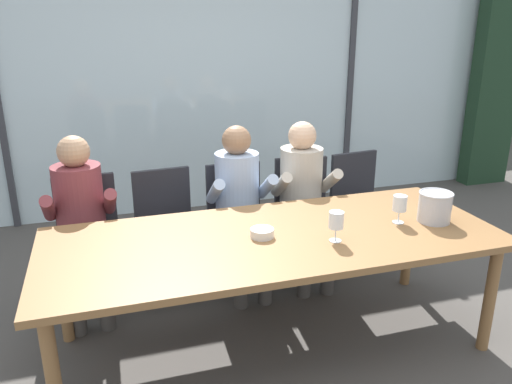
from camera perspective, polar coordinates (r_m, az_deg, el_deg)
The scene contains 18 objects.
ground at distance 4.11m, azimuth -2.73°, elevation -8.89°, with size 14.00×14.00×0.00m, color #4C4742.
window_glass_panel at distance 5.21m, azimuth -7.42°, elevation 11.96°, with size 7.82×0.03×2.60m, color silver.
window_mullion_right at distance 5.76m, azimuth 10.54°, elevation 12.45°, with size 0.06×0.06×2.60m, color #38383D.
hillside_vineyard at distance 8.53m, azimuth -11.47°, elevation 12.99°, with size 13.82×2.40×2.19m, color #386633.
curtain_heavy_drape at distance 6.66m, azimuth 25.40°, elevation 11.82°, with size 0.56×0.20×2.60m, color #1E3823.
dining_table at distance 2.95m, azimuth 2.03°, elevation -5.97°, with size 2.62×1.04×0.73m.
chair_near_curtain at distance 3.73m, azimuth -18.31°, elevation -4.07°, with size 0.46×0.46×0.88m.
chair_left_of_center at distance 3.75m, azimuth -10.06°, elevation -3.28°, with size 0.47×0.47×0.88m.
chair_center at distance 3.84m, azimuth -2.13°, elevation -2.44°, with size 0.44×0.44×0.88m.
chair_right_of_center at distance 4.01m, azimuth 5.36°, elevation -1.57°, with size 0.49×0.49×0.88m.
chair_near_window_right at distance 4.23m, azimuth 11.55°, elevation -0.77°, with size 0.49×0.49×0.88m.
person_maroon_top at distance 3.54m, azimuth -19.11°, elevation -2.39°, with size 0.48×0.62×1.20m.
person_pale_blue_shirt at distance 3.65m, azimuth -1.81°, elevation -0.68°, with size 0.46×0.61×1.20m.
person_beige_jumper at distance 3.81m, azimuth 5.42°, elevation 0.07°, with size 0.48×0.63×1.20m.
ice_bucket_primary at distance 3.28m, azimuth 19.49°, elevation -1.54°, with size 0.21×0.21×0.19m.
tasting_bowl at distance 2.89m, azimuth 0.72°, elevation -4.65°, with size 0.14×0.14×0.05m, color silver.
wine_glass_by_left_taster at distance 3.18m, azimuth 15.87°, elevation -1.36°, with size 0.08×0.08×0.17m.
wine_glass_near_bucket at distance 2.84m, azimuth 9.02°, elevation -3.29°, with size 0.08×0.08×0.17m.
Camera 1 is at (-0.89, -2.53, 1.91)m, focal length 35.54 mm.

